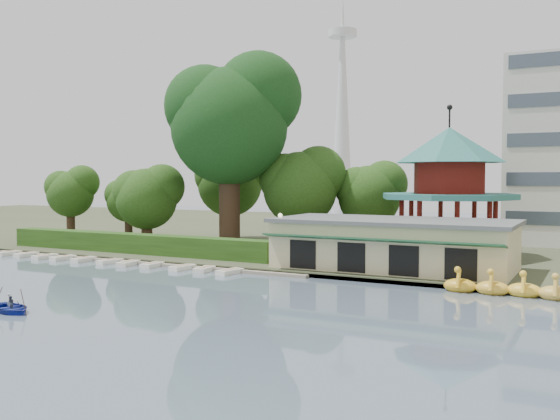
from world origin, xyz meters
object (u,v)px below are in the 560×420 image
Objects in this scene: boathouse at (394,244)px; dock at (136,262)px; rowboat_with_passengers at (10,304)px; pavilion at (449,178)px; big_tree at (232,116)px.

dock is at bearing -167.76° from boathouse.
dock is at bearing 110.75° from rowboat_with_passengers.
rowboat_with_passengers is (-14.85, -23.65, -1.89)m from boathouse.
pavilion is at bearing 63.42° from rowboat_with_passengers.
pavilion reaches higher than boathouse.
boathouse reaches higher than dock.
dock is 2.52× the size of pavilion.
dock is 1.83× the size of boathouse.
pavilion reaches higher than dock.
boathouse is 3.53× the size of rowboat_with_passengers.
big_tree is (3.16, 10.99, 13.58)m from dock.
pavilion is (2.00, 10.03, 5.11)m from boathouse.
dock is at bearing -106.04° from big_tree.
boathouse is 27.99m from rowboat_with_passengers.
pavilion is 0.68× the size of big_tree.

